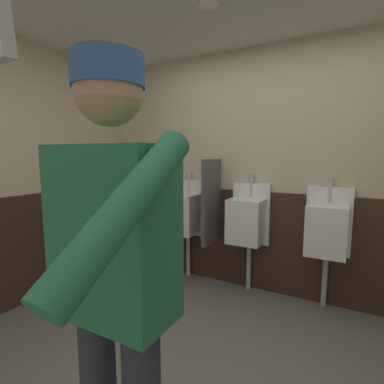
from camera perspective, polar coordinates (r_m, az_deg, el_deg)
The scene contains 9 objects.
wall_back at distance 3.17m, azimuth 15.09°, elevation 3.75°, with size 4.61×0.12×2.53m, color beige.
wainscot_band_back at distance 3.23m, azimuth 14.32°, elevation -9.42°, with size 4.01×0.03×1.06m, color #382319.
wainscot_band_left at distance 3.25m, azimuth -32.18°, elevation -10.23°, with size 0.03×3.11×1.06m, color #382319.
downlight_far at distance 2.47m, azimuth 3.30°, elevation 32.89°, with size 0.14×0.14×0.03m, color white.
urinal_left at distance 3.38m, azimuth -1.49°, elevation -4.12°, with size 0.40×0.34×1.24m.
urinal_middle at distance 3.08m, azimuth 10.69°, elevation -5.40°, with size 0.40×0.34×1.24m.
urinal_right at distance 2.94m, azimuth 24.80°, elevation -6.57°, with size 0.40×0.34×1.24m.
privacy_divider_panel at distance 3.11m, azimuth 3.79°, elevation -1.88°, with size 0.04×0.40×0.90m, color #4C4C51.
person at distance 1.11m, azimuth -15.11°, elevation -13.65°, with size 0.65×0.60×1.77m.
Camera 1 is at (0.76, -1.46, 1.45)m, focal length 27.38 mm.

